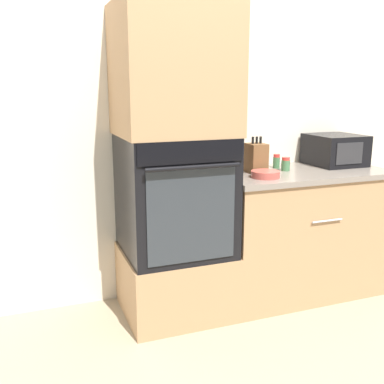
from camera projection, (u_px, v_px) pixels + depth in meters
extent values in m
plane|color=gray|center=(242.00, 323.00, 2.74)|extent=(12.00, 12.00, 0.00)
cube|color=beige|center=(204.00, 111.00, 3.03)|extent=(8.00, 0.05, 2.50)
cube|color=#A87F56|center=(175.00, 281.00, 2.86)|extent=(0.65, 0.60, 0.41)
cube|color=black|center=(175.00, 195.00, 2.73)|extent=(0.63, 0.59, 0.72)
cube|color=black|center=(192.00, 152.00, 2.39)|extent=(0.60, 0.01, 0.12)
cube|color=#3FBFF2|center=(192.00, 152.00, 2.39)|extent=(0.09, 0.00, 0.03)
cube|color=#282D33|center=(192.00, 215.00, 2.47)|extent=(0.51, 0.01, 0.54)
cylinder|color=black|center=(194.00, 167.00, 2.38)|extent=(0.53, 0.02, 0.02)
cube|color=#A87F56|center=(173.00, 70.00, 2.56)|extent=(0.65, 0.60, 0.74)
cube|color=#A87F56|center=(297.00, 234.00, 3.12)|extent=(1.14, 0.60, 0.83)
cube|color=slate|center=(301.00, 173.00, 3.02)|extent=(1.16, 0.63, 0.03)
cylinder|color=#B7B7BC|center=(327.00, 221.00, 2.79)|extent=(0.22, 0.01, 0.01)
cube|color=black|center=(335.00, 150.00, 3.20)|extent=(0.34, 0.36, 0.22)
cube|color=#28282B|center=(350.00, 153.00, 3.03)|extent=(0.21, 0.01, 0.15)
cube|color=brown|center=(256.00, 158.00, 2.92)|extent=(0.11, 0.13, 0.19)
cylinder|color=black|center=(253.00, 140.00, 2.88)|extent=(0.02, 0.02, 0.04)
cylinder|color=black|center=(257.00, 140.00, 2.89)|extent=(0.02, 0.02, 0.04)
cylinder|color=black|center=(261.00, 140.00, 2.90)|extent=(0.02, 0.02, 0.04)
cylinder|color=#B24C42|center=(265.00, 174.00, 2.77)|extent=(0.18, 0.18, 0.04)
cylinder|color=silver|center=(262.00, 160.00, 3.15)|extent=(0.06, 0.06, 0.09)
cylinder|color=gold|center=(262.00, 151.00, 3.14)|extent=(0.05, 0.05, 0.03)
cylinder|color=silver|center=(230.00, 164.00, 3.10)|extent=(0.06, 0.06, 0.05)
cylinder|color=gold|center=(230.00, 160.00, 3.09)|extent=(0.06, 0.06, 0.01)
cylinder|color=#427047|center=(286.00, 165.00, 2.99)|extent=(0.06, 0.06, 0.07)
cylinder|color=red|center=(286.00, 159.00, 2.98)|extent=(0.05, 0.05, 0.02)
cylinder|color=#427047|center=(276.00, 163.00, 3.09)|extent=(0.05, 0.05, 0.07)
cylinder|color=red|center=(277.00, 156.00, 3.08)|extent=(0.04, 0.04, 0.02)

